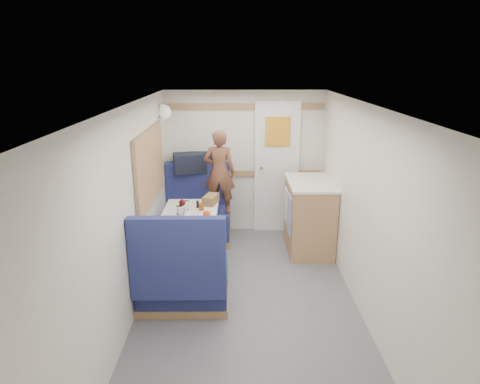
{
  "coord_description": "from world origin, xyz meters",
  "views": [
    {
      "loc": [
        -0.11,
        -3.62,
        2.37
      ],
      "look_at": [
        -0.08,
        0.9,
        0.98
      ],
      "focal_mm": 32.0,
      "sensor_mm": 36.0,
      "label": 1
    }
  ],
  "objects_px": {
    "tumbler_left": "(180,211)",
    "tumbler_right": "(186,205)",
    "dome_light": "(163,112)",
    "duffel_bag": "(194,163)",
    "bench_far": "(197,219)",
    "orange_fruit": "(207,214)",
    "pepper_grinder": "(198,204)",
    "person": "(220,172)",
    "wine_glass": "(182,203)",
    "salt_grinder": "(185,210)",
    "bread_loaf": "(211,199)",
    "beer_glass": "(202,208)",
    "dinette_table": "(190,224)",
    "cheese_block": "(187,220)",
    "galley_counter": "(309,215)",
    "tray": "(203,216)",
    "bench_near": "(182,281)"
  },
  "relations": [
    {
      "from": "dome_light",
      "to": "duffel_bag",
      "type": "relative_size",
      "value": 0.36
    },
    {
      "from": "galley_counter",
      "to": "bench_far",
      "type": "bearing_deg",
      "value": 167.9
    },
    {
      "from": "duffel_bag",
      "to": "salt_grinder",
      "type": "relative_size",
      "value": 6.27
    },
    {
      "from": "bench_near",
      "to": "cheese_block",
      "type": "relative_size",
      "value": 10.6
    },
    {
      "from": "dome_light",
      "to": "pepper_grinder",
      "type": "xyz_separation_m",
      "value": [
        0.47,
        -0.72,
        -0.99
      ]
    },
    {
      "from": "dome_light",
      "to": "duffel_bag",
      "type": "xyz_separation_m",
      "value": [
        0.34,
        0.27,
        -0.72
      ]
    },
    {
      "from": "galley_counter",
      "to": "cheese_block",
      "type": "height_order",
      "value": "galley_counter"
    },
    {
      "from": "dome_light",
      "to": "salt_grinder",
      "type": "height_order",
      "value": "dome_light"
    },
    {
      "from": "tumbler_right",
      "to": "pepper_grinder",
      "type": "relative_size",
      "value": 1.24
    },
    {
      "from": "dome_light",
      "to": "salt_grinder",
      "type": "bearing_deg",
      "value": -69.47
    },
    {
      "from": "duffel_bag",
      "to": "bread_loaf",
      "type": "bearing_deg",
      "value": -86.07
    },
    {
      "from": "duffel_bag",
      "to": "orange_fruit",
      "type": "height_order",
      "value": "duffel_bag"
    },
    {
      "from": "tumbler_left",
      "to": "tumbler_right",
      "type": "relative_size",
      "value": 1.11
    },
    {
      "from": "dinette_table",
      "to": "wine_glass",
      "type": "relative_size",
      "value": 5.48
    },
    {
      "from": "person",
      "to": "wine_glass",
      "type": "bearing_deg",
      "value": 69.24
    },
    {
      "from": "person",
      "to": "cheese_block",
      "type": "bearing_deg",
      "value": 79.88
    },
    {
      "from": "pepper_grinder",
      "to": "wine_glass",
      "type": "bearing_deg",
      "value": -127.23
    },
    {
      "from": "tumbler_left",
      "to": "orange_fruit",
      "type": "bearing_deg",
      "value": -17.99
    },
    {
      "from": "wine_glass",
      "to": "galley_counter",
      "type": "bearing_deg",
      "value": 21.93
    },
    {
      "from": "beer_glass",
      "to": "salt_grinder",
      "type": "bearing_deg",
      "value": -155.44
    },
    {
      "from": "duffel_bag",
      "to": "wine_glass",
      "type": "height_order",
      "value": "duffel_bag"
    },
    {
      "from": "wine_glass",
      "to": "beer_glass",
      "type": "bearing_deg",
      "value": 18.39
    },
    {
      "from": "dome_light",
      "to": "cheese_block",
      "type": "bearing_deg",
      "value": -71.98
    },
    {
      "from": "cheese_block",
      "to": "tumbler_right",
      "type": "relative_size",
      "value": 0.92
    },
    {
      "from": "dome_light",
      "to": "duffel_bag",
      "type": "height_order",
      "value": "dome_light"
    },
    {
      "from": "person",
      "to": "orange_fruit",
      "type": "xyz_separation_m",
      "value": [
        -0.11,
        -0.95,
        -0.22
      ]
    },
    {
      "from": "bench_near",
      "to": "tumbler_left",
      "type": "bearing_deg",
      "value": 97.53
    },
    {
      "from": "tumbler_right",
      "to": "pepper_grinder",
      "type": "xyz_separation_m",
      "value": [
        0.12,
        0.06,
        -0.01
      ]
    },
    {
      "from": "dome_light",
      "to": "tumbler_right",
      "type": "xyz_separation_m",
      "value": [
        0.35,
        -0.78,
        -0.98
      ]
    },
    {
      "from": "wine_glass",
      "to": "bread_loaf",
      "type": "distance_m",
      "value": 0.47
    },
    {
      "from": "galley_counter",
      "to": "tumbler_right",
      "type": "xyz_separation_m",
      "value": [
        -1.51,
        -0.48,
        0.31
      ]
    },
    {
      "from": "tumbler_right",
      "to": "salt_grinder",
      "type": "distance_m",
      "value": 0.15
    },
    {
      "from": "bench_far",
      "to": "galley_counter",
      "type": "distance_m",
      "value": 1.51
    },
    {
      "from": "tray",
      "to": "tumbler_right",
      "type": "bearing_deg",
      "value": 128.76
    },
    {
      "from": "tumbler_right",
      "to": "salt_grinder",
      "type": "height_order",
      "value": "tumbler_right"
    },
    {
      "from": "tumbler_right",
      "to": "tumbler_left",
      "type": "bearing_deg",
      "value": -102.71
    },
    {
      "from": "cheese_block",
      "to": "dinette_table",
      "type": "bearing_deg",
      "value": 90.99
    },
    {
      "from": "person",
      "to": "cheese_block",
      "type": "xyz_separation_m",
      "value": [
        -0.31,
        -1.07,
        -0.25
      ]
    },
    {
      "from": "galley_counter",
      "to": "tumbler_left",
      "type": "height_order",
      "value": "galley_counter"
    },
    {
      "from": "tray",
      "to": "pepper_grinder",
      "type": "xyz_separation_m",
      "value": [
        -0.08,
        0.32,
        0.03
      ]
    },
    {
      "from": "bench_far",
      "to": "tumbler_left",
      "type": "bearing_deg",
      "value": -95.32
    },
    {
      "from": "tray",
      "to": "tumbler_left",
      "type": "xyz_separation_m",
      "value": [
        -0.26,
        0.04,
        0.05
      ]
    },
    {
      "from": "orange_fruit",
      "to": "bench_near",
      "type": "bearing_deg",
      "value": -108.77
    },
    {
      "from": "orange_fruit",
      "to": "tumbler_left",
      "type": "height_order",
      "value": "tumbler_left"
    },
    {
      "from": "orange_fruit",
      "to": "beer_glass",
      "type": "distance_m",
      "value": 0.26
    },
    {
      "from": "tray",
      "to": "cheese_block",
      "type": "distance_m",
      "value": 0.24
    },
    {
      "from": "dinette_table",
      "to": "beer_glass",
      "type": "height_order",
      "value": "beer_glass"
    },
    {
      "from": "orange_fruit",
      "to": "pepper_grinder",
      "type": "bearing_deg",
      "value": 109.15
    },
    {
      "from": "galley_counter",
      "to": "duffel_bag",
      "type": "height_order",
      "value": "duffel_bag"
    },
    {
      "from": "dome_light",
      "to": "bread_loaf",
      "type": "xyz_separation_m",
      "value": [
        0.61,
        -0.57,
        -0.98
      ]
    }
  ]
}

